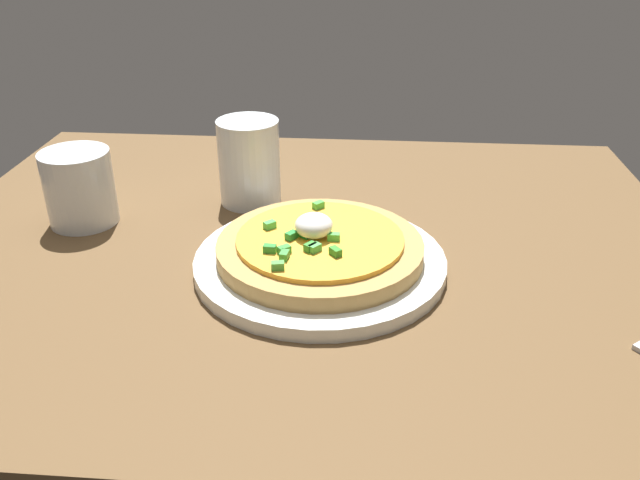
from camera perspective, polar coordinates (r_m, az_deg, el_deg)
dining_table at (r=77.81cm, az=-1.34°, el=-1.10°), size 91.48×72.84×3.12cm
plate at (r=71.10cm, az=0.00°, el=-1.96°), size 27.26×27.26×1.51cm
pizza at (r=70.13cm, az=-0.03°, el=-0.57°), size 22.25×22.25×4.90cm
cup_near at (r=85.16cm, az=-20.18°, el=4.02°), size 8.33×8.33×9.18cm
cup_far at (r=85.83cm, az=-6.16°, el=6.39°), size 7.97×7.97×11.06cm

